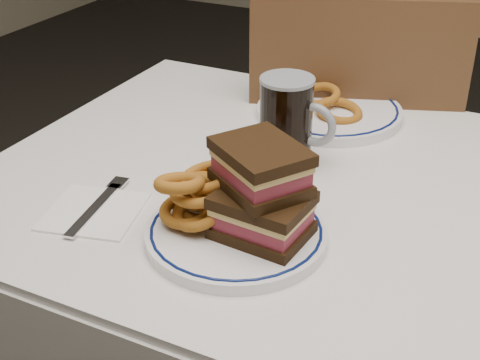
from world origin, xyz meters
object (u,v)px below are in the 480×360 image
at_px(reuben_sandwich, 262,191).
at_px(far_plate, 329,111).
at_px(main_plate, 236,233).
at_px(chair_far, 345,168).
at_px(beer_mug, 288,120).

bearing_deg(reuben_sandwich, far_plate, 97.50).
relative_size(main_plate, far_plate, 0.91).
distance_m(chair_far, beer_mug, 0.51).
height_order(reuben_sandwich, beer_mug, beer_mug).
height_order(main_plate, reuben_sandwich, reuben_sandwich).
height_order(chair_far, reuben_sandwich, chair_far).
distance_m(chair_far, main_plate, 0.72).
relative_size(chair_far, main_plate, 3.66).
xyz_separation_m(main_plate, far_plate, (-0.03, 0.48, 0.00)).
relative_size(chair_far, beer_mug, 6.24).
xyz_separation_m(reuben_sandwich, far_plate, (-0.06, 0.47, -0.07)).
distance_m(main_plate, far_plate, 0.48).
bearing_deg(chair_far, beer_mug, -88.53).
xyz_separation_m(chair_far, reuben_sandwich, (0.07, -0.67, 0.30)).
xyz_separation_m(chair_far, far_plate, (0.01, -0.20, 0.23)).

